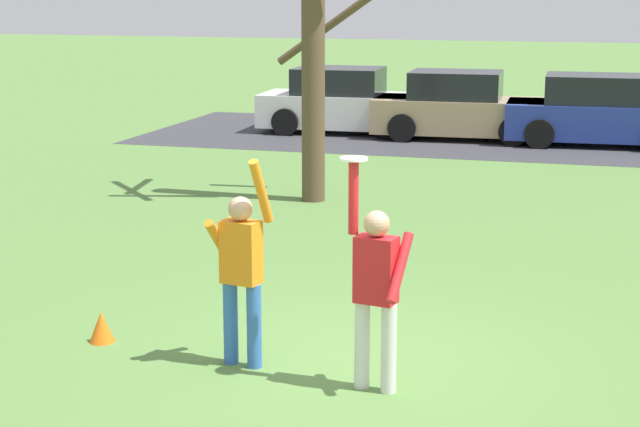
# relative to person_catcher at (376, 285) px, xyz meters

# --- Properties ---
(ground_plane) EXTENTS (120.00, 120.00, 0.00)m
(ground_plane) POSITION_rel_person_catcher_xyz_m (-0.32, 0.54, -0.98)
(ground_plane) COLOR #567F3D
(person_catcher) EXTENTS (0.57, 0.49, 2.08)m
(person_catcher) POSITION_rel_person_catcher_xyz_m (0.00, 0.00, 0.00)
(person_catcher) COLOR silver
(person_catcher) RESTS_ON ground_plane
(person_defender) EXTENTS (0.59, 0.51, 2.04)m
(person_defender) POSITION_rel_person_catcher_xyz_m (-1.36, 0.26, -0.00)
(person_defender) COLOR #3366B7
(person_defender) RESTS_ON ground_plane
(frisbee_disc) EXTENTS (0.24, 0.24, 0.02)m
(frisbee_disc) POSITION_rel_person_catcher_xyz_m (-0.22, 0.04, 1.11)
(frisbee_disc) COLOR white
(frisbee_disc) RESTS_ON person_catcher
(parked_car_white) EXTENTS (4.17, 2.17, 1.59)m
(parked_car_white) POSITION_rel_person_catcher_xyz_m (-4.56, 16.16, -0.25)
(parked_car_white) COLOR white
(parked_car_white) RESTS_ON ground_plane
(parked_car_tan) EXTENTS (4.17, 2.17, 1.59)m
(parked_car_tan) POSITION_rel_person_catcher_xyz_m (-1.62, 15.88, -0.25)
(parked_car_tan) COLOR tan
(parked_car_tan) RESTS_ON ground_plane
(parked_car_blue) EXTENTS (4.17, 2.17, 1.59)m
(parked_car_blue) POSITION_rel_person_catcher_xyz_m (1.52, 15.76, -0.25)
(parked_car_blue) COLOR #233893
(parked_car_blue) RESTS_ON ground_plane
(parking_strip) EXTENTS (18.22, 6.40, 0.01)m
(parking_strip) POSITION_rel_person_catcher_xyz_m (-0.05, 16.02, -0.98)
(parking_strip) COLOR #38383D
(parking_strip) RESTS_ON ground_plane
(bare_tree_tall) EXTENTS (1.84, 1.89, 5.76)m
(bare_tree_tall) POSITION_rel_person_catcher_xyz_m (-2.95, 7.94, 1.80)
(bare_tree_tall) COLOR brown
(bare_tree_tall) RESTS_ON ground_plane
(field_cone_orange) EXTENTS (0.26, 0.26, 0.32)m
(field_cone_orange) POSITION_rel_person_catcher_xyz_m (-2.97, 0.48, -0.82)
(field_cone_orange) COLOR orange
(field_cone_orange) RESTS_ON ground_plane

